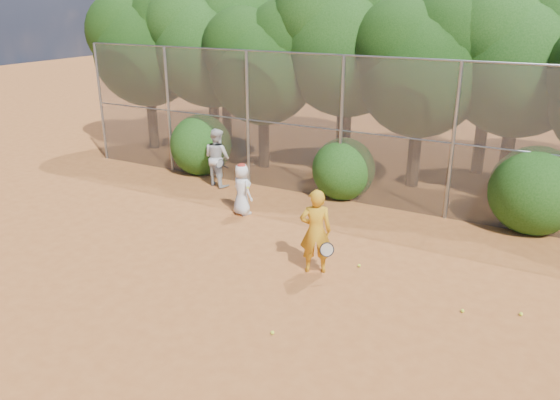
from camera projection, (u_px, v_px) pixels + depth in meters
The scene contains 21 objects.
ground at pixel (263, 304), 10.20m from camera, with size 80.00×80.00×0.00m, color #9C5323.
fence_back at pixel (372, 132), 14.50m from camera, with size 20.05×0.09×4.03m.
tree_0 at pixel (148, 42), 19.71m from camera, with size 4.38×3.81×6.00m.
tree_1 at pixel (213, 36), 18.92m from camera, with size 4.64×4.03×6.35m.
tree_2 at pixel (265, 59), 17.42m from camera, with size 3.99×3.47×5.47m.
tree_3 at pixel (351, 33), 16.85m from camera, with size 4.89×4.26×6.70m.
tree_4 at pixel (425, 60), 15.45m from camera, with size 4.19×3.64×5.73m.
tree_5 at pixel (525, 51), 14.89m from camera, with size 4.51×3.92×6.17m.
tree_9 at pixel (226, 28), 21.21m from camera, with size 4.83×4.20×6.62m.
tree_10 at pixel (348, 22), 19.03m from camera, with size 5.15×4.48×7.06m.
tree_11 at pixel (495, 42), 16.62m from camera, with size 4.64×4.03×6.35m.
bush_0 at pixel (201, 142), 17.74m from camera, with size 2.00×2.00×2.00m, color #184010.
bush_1 at pixel (344, 166), 15.54m from camera, with size 1.80×1.80×1.80m, color #184010.
bush_2 at pixel (536, 187), 13.23m from camera, with size 2.20×2.20×2.20m, color #184010.
player_yellow at pixel (316, 231), 11.16m from camera, with size 0.90×0.69×1.81m.
player_teen at pixel (242, 189), 14.28m from camera, with size 0.79×0.67×1.40m.
player_white at pixel (217, 157), 16.48m from camera, with size 0.99×0.85×1.77m.
ball_0 at pixel (359, 266), 11.61m from camera, with size 0.07×0.07×0.07m, color #D1E529.
ball_1 at pixel (463, 311), 9.92m from camera, with size 0.07×0.07×0.07m, color #D1E529.
ball_2 at pixel (272, 333), 9.27m from camera, with size 0.07×0.07×0.07m, color #D1E529.
ball_3 at pixel (521, 314), 9.82m from camera, with size 0.07×0.07×0.07m, color #D1E529.
Camera 1 is at (4.53, -7.67, 5.35)m, focal length 35.00 mm.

